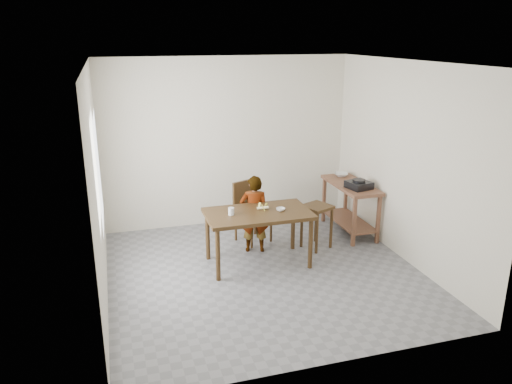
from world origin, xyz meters
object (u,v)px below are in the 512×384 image
object	(u,v)px
prep_counter	(350,208)
child	(254,214)
dining_chair	(253,213)
stool	(316,226)
dining_table	(258,238)

from	to	relation	value
prep_counter	child	size ratio (longest dim) A/B	1.06
prep_counter	dining_chair	world-z (taller)	dining_chair
dining_chair	stool	distance (m)	0.96
dining_chair	dining_table	bearing A→B (deg)	-124.84
prep_counter	dining_chair	size ratio (longest dim) A/B	1.31
dining_table	prep_counter	distance (m)	1.86
dining_table	dining_chair	size ratio (longest dim) A/B	1.53
dining_table	prep_counter	world-z (taller)	prep_counter
prep_counter	dining_chair	distance (m)	1.57
child	dining_table	bearing A→B (deg)	95.11
prep_counter	child	world-z (taller)	child
dining_chair	stool	size ratio (longest dim) A/B	1.40
child	stool	size ratio (longest dim) A/B	1.74
dining_chair	child	bearing A→B (deg)	-127.56
child	prep_counter	bearing A→B (deg)	-156.07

